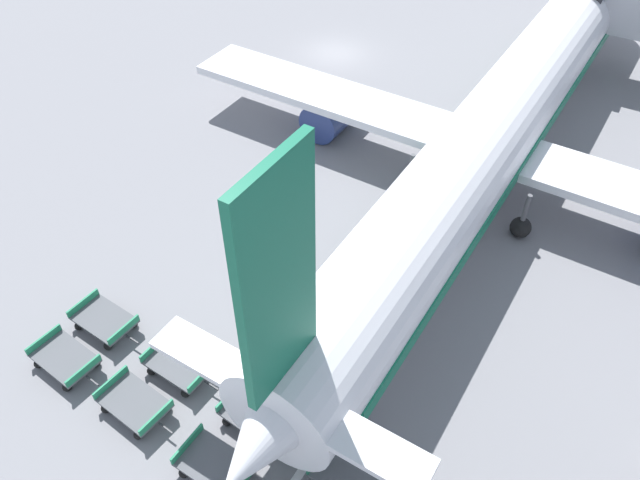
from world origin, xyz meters
The scene contains 10 objects.
ground_plane centered at (0.00, 0.00, 0.00)m, with size 500.00×500.00×0.00m, color gray.
airplane centered at (14.41, -7.04, 3.34)m, with size 34.79×44.82×12.97m.
baggage_dolly_row_near_col_a centered at (5.80, -27.68, 0.47)m, with size 3.27×1.78×0.92m.
baggage_dolly_row_near_col_b centered at (9.51, -27.51, 0.47)m, with size 3.27×1.77×0.92m.
baggage_dolly_row_near_col_c centered at (13.58, -27.61, 0.47)m, with size 3.27×1.79×0.92m.
baggage_dolly_row_mid_a_col_a centered at (5.58, -25.51, 0.47)m, with size 3.25×1.73×0.92m.
baggage_dolly_row_mid_a_col_b centered at (9.66, -25.33, 0.47)m, with size 3.26×1.76×0.92m.
baggage_dolly_row_mid_a_col_c centered at (13.55, -25.34, 0.47)m, with size 3.27×1.78×0.92m.
baggage_dolly_row_mid_a_col_d centered at (17.58, -25.35, 0.47)m, with size 3.26×1.75×0.92m.
stand_guidance_stripe centered at (15.44, -16.53, 0.00)m, with size 1.62×25.47×0.01m.
Camera 1 is at (22.16, -33.75, 20.66)m, focal length 35.00 mm.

